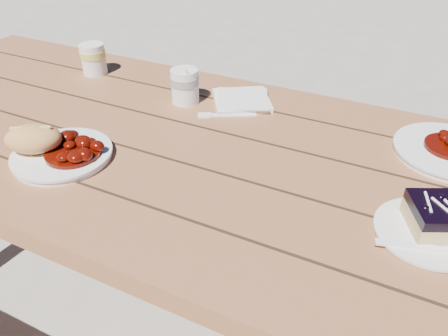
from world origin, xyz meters
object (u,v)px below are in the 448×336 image
at_px(picnic_table, 184,193).
at_px(bread_roll, 33,139).
at_px(main_plate, 63,155).
at_px(coffee_cup, 185,86).
at_px(second_cup, 93,59).
at_px(blueberry_cake, 439,216).
at_px(dessert_plate, 427,233).

bearing_deg(picnic_table, bread_roll, -141.42).
distance_m(main_plate, bread_roll, 0.07).
relative_size(bread_roll, coffee_cup, 1.32).
distance_m(picnic_table, bread_roll, 0.39).
distance_m(bread_roll, second_cup, 0.49).
bearing_deg(blueberry_cake, second_cup, 137.88).
relative_size(picnic_table, main_plate, 9.22).
xyz_separation_m(bread_roll, second_cup, (-0.20, 0.44, -0.00)).
height_order(bread_roll, dessert_plate, bread_roll).
xyz_separation_m(dessert_plate, coffee_cup, (-0.66, 0.28, 0.04)).
relative_size(bread_roll, blueberry_cake, 0.96).
height_order(dessert_plate, second_cup, second_cup).
relative_size(picnic_table, bread_roll, 16.09).
bearing_deg(second_cup, main_plate, -58.81).
height_order(bread_roll, coffee_cup, coffee_cup).
distance_m(dessert_plate, second_cup, 1.07).
bearing_deg(coffee_cup, main_plate, -105.72).
bearing_deg(bread_roll, picnic_table, 38.58).
bearing_deg(main_plate, blueberry_cake, 8.19).
distance_m(picnic_table, blueberry_cake, 0.61).
relative_size(blueberry_cake, second_cup, 1.38).
height_order(picnic_table, main_plate, main_plate).
bearing_deg(picnic_table, main_plate, -137.47).
height_order(coffee_cup, second_cup, same).
height_order(dessert_plate, coffee_cup, coffee_cup).
distance_m(picnic_table, main_plate, 0.32).
bearing_deg(coffee_cup, picnic_table, -63.44).
bearing_deg(bread_roll, blueberry_cake, 9.00).
xyz_separation_m(picnic_table, main_plate, (-0.20, -0.18, 0.17)).
bearing_deg(second_cup, bread_roll, -65.59).
bearing_deg(bread_roll, dessert_plate, 8.08).
bearing_deg(main_plate, picnic_table, 42.53).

